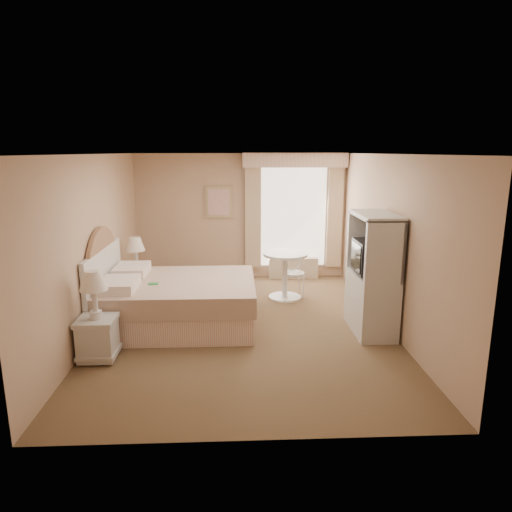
{
  "coord_description": "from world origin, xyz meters",
  "views": [
    {
      "loc": [
        -0.12,
        -6.37,
        2.54
      ],
      "look_at": [
        0.18,
        0.3,
        1.0
      ],
      "focal_mm": 32.0,
      "sensor_mm": 36.0,
      "label": 1
    }
  ],
  "objects_px": {
    "nightstand_far": "(137,277)",
    "armoire": "(372,283)",
    "bed": "(169,300)",
    "cafe_chair": "(293,269)",
    "round_table": "(285,268)",
    "nightstand_near": "(97,327)"
  },
  "relations": [
    {
      "from": "nightstand_far",
      "to": "armoire",
      "type": "relative_size",
      "value": 0.64
    },
    {
      "from": "bed",
      "to": "cafe_chair",
      "type": "xyz_separation_m",
      "value": [
        2.0,
        1.36,
        0.1
      ]
    },
    {
      "from": "nightstand_far",
      "to": "round_table",
      "type": "bearing_deg",
      "value": -0.89
    },
    {
      "from": "armoire",
      "to": "bed",
      "type": "bearing_deg",
      "value": 172.75
    },
    {
      "from": "round_table",
      "to": "armoire",
      "type": "bearing_deg",
      "value": -55.5
    },
    {
      "from": "bed",
      "to": "armoire",
      "type": "bearing_deg",
      "value": -7.25
    },
    {
      "from": "cafe_chair",
      "to": "armoire",
      "type": "bearing_deg",
      "value": -68.92
    },
    {
      "from": "cafe_chair",
      "to": "nightstand_near",
      "type": "bearing_deg",
      "value": -144.53
    },
    {
      "from": "nightstand_near",
      "to": "cafe_chair",
      "type": "bearing_deg",
      "value": 42.4
    },
    {
      "from": "nightstand_near",
      "to": "nightstand_far",
      "type": "distance_m",
      "value": 2.37
    },
    {
      "from": "nightstand_far",
      "to": "armoire",
      "type": "xyz_separation_m",
      "value": [
        3.65,
        -1.6,
        0.3
      ]
    },
    {
      "from": "cafe_chair",
      "to": "bed",
      "type": "bearing_deg",
      "value": -152.87
    },
    {
      "from": "round_table",
      "to": "cafe_chair",
      "type": "height_order",
      "value": "cafe_chair"
    },
    {
      "from": "nightstand_far",
      "to": "round_table",
      "type": "height_order",
      "value": "nightstand_far"
    },
    {
      "from": "bed",
      "to": "nightstand_far",
      "type": "height_order",
      "value": "bed"
    },
    {
      "from": "bed",
      "to": "cafe_chair",
      "type": "bearing_deg",
      "value": 34.06
    },
    {
      "from": "bed",
      "to": "armoire",
      "type": "height_order",
      "value": "armoire"
    },
    {
      "from": "nightstand_far",
      "to": "bed",
      "type": "bearing_deg",
      "value": -59.28
    },
    {
      "from": "nightstand_far",
      "to": "nightstand_near",
      "type": "bearing_deg",
      "value": -90.0
    },
    {
      "from": "bed",
      "to": "nightstand_near",
      "type": "relative_size",
      "value": 2.04
    },
    {
      "from": "cafe_chair",
      "to": "armoire",
      "type": "height_order",
      "value": "armoire"
    },
    {
      "from": "nightstand_far",
      "to": "cafe_chair",
      "type": "height_order",
      "value": "nightstand_far"
    }
  ]
}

